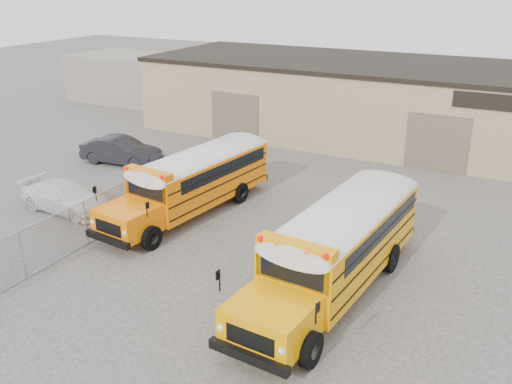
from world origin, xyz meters
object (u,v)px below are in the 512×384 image
at_px(car_white, 66,197).
at_px(school_bus_left, 265,147).
at_px(school_bus_right, 400,187).
at_px(car_dark, 121,151).
at_px(tarp_bundle, 285,263).

bearing_deg(car_white, school_bus_left, -32.24).
xyz_separation_m(school_bus_right, car_white, (-13.18, -5.21, -1.03)).
height_order(car_white, car_dark, car_dark).
relative_size(school_bus_right, car_dark, 2.26).
xyz_separation_m(tarp_bundle, car_white, (-11.19, 1.46, -0.24)).
height_order(school_bus_left, car_dark, school_bus_left).
distance_m(school_bus_right, car_dark, 15.43).
relative_size(school_bus_left, car_dark, 2.12).
relative_size(tarp_bundle, car_white, 0.39).
bearing_deg(car_white, tarp_bundle, -94.63).
relative_size(tarp_bundle, car_dark, 0.39).
distance_m(school_bus_right, car_white, 14.21).
distance_m(tarp_bundle, car_white, 11.29).
distance_m(car_white, car_dark, 6.63).
height_order(school_bus_right, car_dark, school_bus_right).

